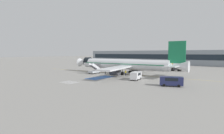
# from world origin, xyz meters

# --- Properties ---
(ground_plane) EXTENTS (600.00, 600.00, 0.00)m
(ground_plane) POSITION_xyz_m (0.00, 0.00, 0.00)
(ground_plane) COLOR gray
(apron_leadline_yellow) EXTENTS (77.18, 6.89, 0.01)m
(apron_leadline_yellow) POSITION_xyz_m (-0.67, -0.34, 0.00)
(apron_leadline_yellow) COLOR gold
(apron_leadline_yellow) RESTS_ON ground_plane
(apron_stand_patch_blue) EXTENTS (4.43, 9.54, 0.01)m
(apron_stand_patch_blue) POSITION_xyz_m (-0.67, -11.90, 0.00)
(apron_stand_patch_blue) COLOR #2856A8
(apron_stand_patch_blue) RESTS_ON ground_plane
(apron_walkway_bar_0) EXTENTS (0.44, 3.60, 0.01)m
(apron_walkway_bar_0) POSITION_xyz_m (-3.07, -23.17, 0.00)
(apron_walkway_bar_0) COLOR silver
(apron_walkway_bar_0) RESTS_ON ground_plane
(apron_walkway_bar_1) EXTENTS (0.44, 3.60, 0.01)m
(apron_walkway_bar_1) POSITION_xyz_m (-1.87, -23.17, 0.00)
(apron_walkway_bar_1) COLOR silver
(apron_walkway_bar_1) RESTS_ON ground_plane
(apron_walkway_bar_2) EXTENTS (0.44, 3.60, 0.01)m
(apron_walkway_bar_2) POSITION_xyz_m (-0.67, -23.17, 0.00)
(apron_walkway_bar_2) COLOR silver
(apron_walkway_bar_2) RESTS_ON ground_plane
(apron_walkway_bar_3) EXTENTS (0.44, 3.60, 0.01)m
(apron_walkway_bar_3) POSITION_xyz_m (0.53, -23.17, 0.00)
(apron_walkway_bar_3) COLOR silver
(apron_walkway_bar_3) RESTS_ON ground_plane
(airliner) EXTENTS (42.87, 36.92, 11.01)m
(airliner) POSITION_xyz_m (0.09, -0.27, 3.50)
(airliner) COLOR silver
(airliner) RESTS_ON ground_plane
(boarding_stairs_forward) EXTENTS (2.61, 5.38, 4.03)m
(boarding_stairs_forward) POSITION_xyz_m (-9.47, -5.45, 0.99)
(boarding_stairs_forward) COLOR #ADB2BA
(boarding_stairs_forward) RESTS_ON ground_plane
(fuel_tanker) EXTENTS (10.82, 2.74, 3.44)m
(fuel_tanker) POSITION_xyz_m (8.68, 22.39, 1.74)
(fuel_tanker) COLOR #38383D
(fuel_tanker) RESTS_ON ground_plane
(service_van_0) EXTENTS (3.05, 5.09, 2.23)m
(service_van_0) POSITION_xyz_m (10.16, -9.20, 1.33)
(service_van_0) COLOR silver
(service_van_0) RESTS_ON ground_plane
(service_van_1) EXTENTS (5.30, 3.55, 2.21)m
(service_van_1) POSITION_xyz_m (21.26, -12.48, 1.32)
(service_van_1) COLOR #1E234C
(service_van_1) RESTS_ON ground_plane
(ground_crew_0) EXTENTS (0.48, 0.35, 1.85)m
(ground_crew_0) POSITION_xyz_m (2.78, -3.29, 1.08)
(ground_crew_0) COLOR #191E38
(ground_crew_0) RESTS_ON ground_plane
(ground_crew_1) EXTENTS (0.49, 0.40, 1.87)m
(ground_crew_1) POSITION_xyz_m (-5.08, -4.50, 1.09)
(ground_crew_1) COLOR #2D2D33
(ground_crew_1) RESTS_ON ground_plane
(terminal_building) EXTENTS (135.18, 12.10, 9.16)m
(terminal_building) POSITION_xyz_m (-5.81, 64.75, 4.58)
(terminal_building) COLOR #89939E
(terminal_building) RESTS_ON ground_plane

